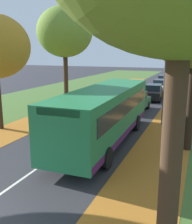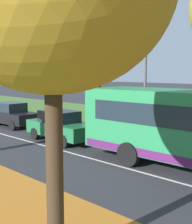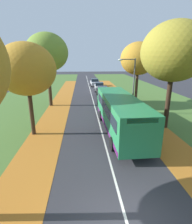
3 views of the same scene
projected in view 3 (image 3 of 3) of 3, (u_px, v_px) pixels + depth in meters
grass_verge_left at (29, 102)px, 24.88m from camera, size 12.00×90.00×0.01m
leaf_litter_left at (56, 114)px, 19.52m from camera, size 2.80×60.00×0.00m
grass_verge_right at (154, 100)px, 26.29m from camera, size 12.00×90.00×0.01m
leaf_litter_right at (136, 112)px, 20.22m from camera, size 2.80×60.00×0.00m
road_centre_line at (93, 101)px, 25.59m from camera, size 0.12×80.00×0.01m
tree_left_near at (27, 70)px, 12.93m from camera, size 4.35×4.35×7.18m
tree_left_mid at (47, 53)px, 21.27m from camera, size 5.14×5.14×9.02m
tree_right_near at (174, 52)px, 13.99m from camera, size 5.31×5.31×8.89m
tree_right_mid at (138, 59)px, 23.21m from camera, size 4.76×4.76×8.11m
streetlamp_right at (131, 80)px, 18.71m from camera, size 1.89×0.28×6.00m
bus at (120, 112)px, 14.57m from camera, size 2.82×10.45×2.98m
car_green_lead at (104, 100)px, 22.69m from camera, size 1.92×4.27×1.62m
car_black_following at (103, 92)px, 28.32m from camera, size 1.94×4.28×1.62m
car_white_third_in_line at (99, 87)px, 33.30m from camera, size 1.91×4.26×1.62m
car_silver_fourth_in_line at (95, 82)px, 39.34m from camera, size 1.89×4.25×1.62m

